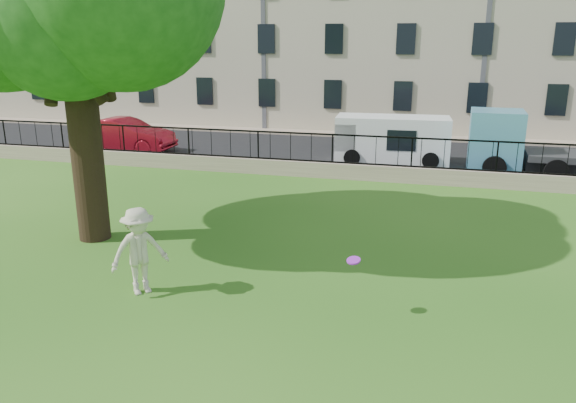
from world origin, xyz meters
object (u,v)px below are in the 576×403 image
(man, at_px, (139,251))
(white_van, at_px, (392,140))
(blue_truck, at_px, (549,145))
(red_sedan, at_px, (125,135))
(frisbee, at_px, (354,260))

(man, relative_size, white_van, 0.39)
(man, distance_m, blue_truck, 16.98)
(man, height_order, blue_truck, blue_truck)
(man, distance_m, red_sedan, 16.37)
(man, xyz_separation_m, blue_truck, (10.18, 13.58, 0.31))
(red_sedan, relative_size, blue_truck, 0.79)
(white_van, distance_m, blue_truck, 6.21)
(blue_truck, bearing_deg, man, -124.95)
(frisbee, bearing_deg, red_sedan, 133.32)
(man, height_order, white_van, white_van)
(white_van, height_order, blue_truck, blue_truck)
(red_sedan, xyz_separation_m, blue_truck, (18.71, -0.39, 0.48))
(white_van, xyz_separation_m, blue_truck, (6.13, -1.00, 0.25))
(white_van, relative_size, blue_truck, 0.80)
(frisbee, distance_m, red_sedan, 18.99)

